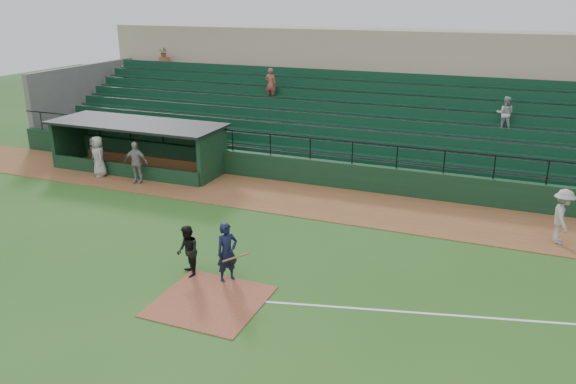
% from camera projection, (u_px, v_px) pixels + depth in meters
% --- Properties ---
extents(ground, '(90.00, 90.00, 0.00)m').
position_uv_depth(ground, '(226.00, 286.00, 17.09)').
color(ground, '#28551B').
rests_on(ground, ground).
extents(warning_track, '(40.00, 4.00, 0.03)m').
position_uv_depth(warning_track, '(314.00, 201.00, 24.08)').
color(warning_track, brown).
rests_on(warning_track, ground).
extents(home_plate_dirt, '(3.00, 3.00, 0.03)m').
position_uv_depth(home_plate_dirt, '(210.00, 301.00, 16.21)').
color(home_plate_dirt, brown).
rests_on(home_plate_dirt, ground).
extents(foul_line, '(17.49, 4.44, 0.01)m').
position_uv_depth(foul_line, '(508.00, 319.00, 15.31)').
color(foul_line, white).
rests_on(foul_line, ground).
extents(stadium_structure, '(38.00, 13.08, 6.40)m').
position_uv_depth(stadium_structure, '(366.00, 112.00, 30.73)').
color(stadium_structure, '#10311A').
rests_on(stadium_structure, ground).
extents(dugout, '(8.90, 3.20, 2.42)m').
position_uv_depth(dugout, '(143.00, 142.00, 28.46)').
color(dugout, '#10311A').
rests_on(dugout, ground).
extents(batter_at_plate, '(1.18, 0.83, 1.90)m').
position_uv_depth(batter_at_plate, '(227.00, 252.00, 17.11)').
color(batter_at_plate, black).
rests_on(batter_at_plate, ground).
extents(umpire, '(1.01, 1.02, 1.66)m').
position_uv_depth(umpire, '(188.00, 251.00, 17.45)').
color(umpire, black).
rests_on(umpire, ground).
extents(runner, '(0.87, 1.35, 1.98)m').
position_uv_depth(runner, '(562.00, 216.00, 19.71)').
color(runner, '#A39E98').
rests_on(runner, warning_track).
extents(dugout_player_a, '(1.21, 0.64, 1.97)m').
position_uv_depth(dugout_player_a, '(136.00, 162.00, 26.10)').
color(dugout_player_a, '#999490').
rests_on(dugout_player_a, warning_track).
extents(dugout_player_b, '(1.15, 1.07, 1.97)m').
position_uv_depth(dugout_player_b, '(99.00, 156.00, 27.09)').
color(dugout_player_b, '#A9A49E').
rests_on(dugout_player_b, warning_track).
extents(dugout_player_c, '(1.65, 1.17, 1.72)m').
position_uv_depth(dugout_player_c, '(96.00, 153.00, 28.07)').
color(dugout_player_c, '#9D9793').
rests_on(dugout_player_c, warning_track).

